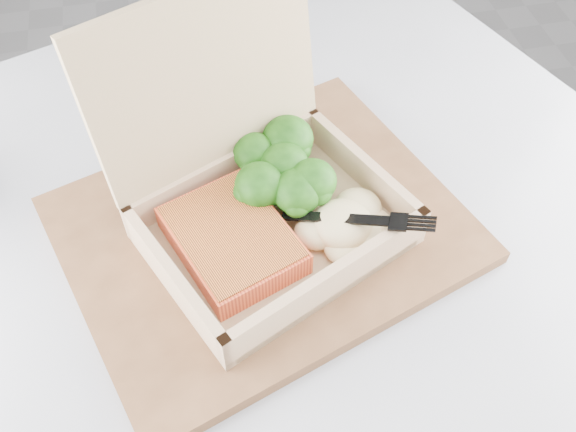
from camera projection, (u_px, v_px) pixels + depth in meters
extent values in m
plane|color=gray|center=(375.00, 218.00, 1.63)|extent=(4.00, 4.00, 0.00)
cylinder|color=black|center=(281.00, 388.00, 0.97)|extent=(0.09, 0.09, 0.72)
cube|color=#9B9DA5|center=(278.00, 243.00, 0.67)|extent=(1.10, 1.10, 0.03)
cube|color=brown|center=(263.00, 230.00, 0.65)|extent=(0.46, 0.41, 0.02)
cube|color=tan|center=(275.00, 235.00, 0.63)|extent=(0.29, 0.26, 0.01)
cube|color=tan|center=(174.00, 283.00, 0.58)|extent=(0.08, 0.17, 0.05)
cube|color=tan|center=(363.00, 173.00, 0.66)|extent=(0.08, 0.17, 0.05)
cube|color=tan|center=(330.00, 284.00, 0.58)|extent=(0.22, 0.10, 0.05)
cube|color=tan|center=(227.00, 172.00, 0.66)|extent=(0.22, 0.10, 0.05)
cube|color=tan|center=(206.00, 80.00, 0.59)|extent=(0.23, 0.13, 0.18)
cube|color=orange|center=(232.00, 240.00, 0.61)|extent=(0.14, 0.15, 0.03)
ellipsoid|color=beige|center=(343.00, 224.00, 0.61)|extent=(0.10, 0.08, 0.03)
cube|color=black|center=(281.00, 208.00, 0.61)|extent=(0.10, 0.06, 0.02)
cube|color=black|center=(360.00, 223.00, 0.60)|extent=(0.05, 0.04, 0.01)
cube|color=white|center=(215.00, 111.00, 0.77)|extent=(0.12, 0.16, 0.00)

